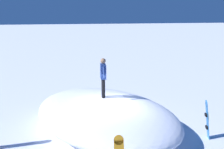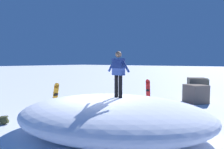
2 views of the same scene
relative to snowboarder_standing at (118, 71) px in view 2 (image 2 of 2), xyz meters
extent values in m
plane|color=white|center=(0.79, 0.23, -2.40)|extent=(240.00, 240.00, 0.00)
ellipsoid|color=white|center=(0.22, 0.01, -1.69)|extent=(8.84, 7.69, 1.41)
cylinder|color=black|center=(-0.10, 0.01, -0.57)|extent=(0.14, 0.14, 0.83)
cylinder|color=black|center=(0.10, -0.01, -0.57)|extent=(0.14, 0.14, 0.83)
cube|color=navy|center=(0.00, 0.00, 0.16)|extent=(0.48, 0.27, 0.62)
sphere|color=#936B4C|center=(0.00, 0.00, 0.61)|extent=(0.23, 0.23, 0.23)
cylinder|color=navy|center=(-0.32, 0.04, 0.21)|extent=(0.40, 0.13, 0.51)
cylinder|color=navy|center=(0.32, -0.04, 0.21)|extent=(0.40, 0.13, 0.51)
cube|color=red|center=(0.86, -4.36, -1.60)|extent=(0.29, 0.17, 1.59)
cylinder|color=red|center=(0.87, -4.30, -0.81)|extent=(0.28, 0.08, 0.28)
cube|color=black|center=(0.86, -4.35, -1.32)|extent=(0.24, 0.07, 0.38)
cube|color=black|center=(0.87, -4.30, -1.32)|extent=(0.20, 0.11, 0.11)
cube|color=black|center=(0.86, -4.34, -1.89)|extent=(0.20, 0.11, 0.11)
cube|color=orange|center=(4.34, -0.46, -1.64)|extent=(0.42, 0.33, 1.52)
cylinder|color=orange|center=(4.15, -0.44, -0.89)|extent=(0.12, 0.29, 0.28)
cube|color=black|center=(4.33, -0.46, -1.37)|extent=(0.13, 0.25, 0.37)
cube|color=black|center=(4.23, -0.45, -1.37)|extent=(0.12, 0.20, 0.12)
cube|color=black|center=(4.36, -0.46, -1.91)|extent=(0.12, 0.20, 0.12)
ellipsoid|color=#383D23|center=(4.70, 1.98, -2.22)|extent=(0.46, 0.46, 0.35)
ellipsoid|color=#4B5131|center=(4.60, 1.86, -2.27)|extent=(0.24, 0.22, 0.17)
cube|color=#383D23|center=(4.70, 1.98, -2.07)|extent=(0.38, 0.39, 0.06)
cylinder|color=#383D23|center=(4.89, 2.07, -2.38)|extent=(0.19, 0.21, 0.04)
cube|color=#626556|center=(-1.00, -9.68, -1.66)|extent=(1.15, 1.48, 1.48)
cube|color=#6F6053|center=(-1.00, -7.73, -1.80)|extent=(1.72, 1.70, 1.21)
cube|color=#716553|center=(-0.74, -9.10, -1.61)|extent=(1.49, 1.42, 1.57)
camera|label=1|loc=(10.61, -2.21, 2.54)|focal=42.02mm
camera|label=2|loc=(-3.99, 5.87, 0.34)|focal=30.90mm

